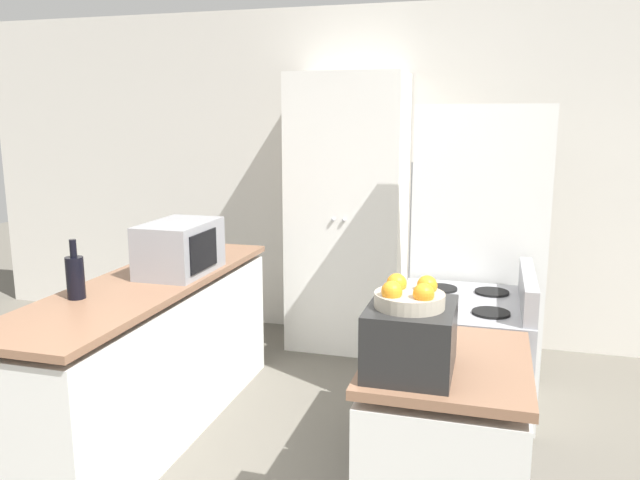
{
  "coord_description": "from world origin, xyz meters",
  "views": [
    {
      "loc": [
        0.97,
        -1.75,
        1.76
      ],
      "look_at": [
        0.0,
        1.71,
        1.05
      ],
      "focal_mm": 35.0,
      "sensor_mm": 36.0,
      "label": 1
    }
  ],
  "objects": [
    {
      "name": "wine_bottle",
      "position": [
        -0.98,
        0.77,
        1.0
      ],
      "size": [
        0.09,
        0.09,
        0.3
      ],
      "color": "black",
      "rests_on": "counter_left"
    },
    {
      "name": "refrigerator",
      "position": [
        0.9,
        2.0,
        0.91
      ],
      "size": [
        0.75,
        0.7,
        1.83
      ],
      "color": "white",
      "rests_on": "ground_plane"
    },
    {
      "name": "microwave",
      "position": [
        -0.73,
        1.37,
        1.03
      ],
      "size": [
        0.34,
        0.51,
        0.29
      ],
      "color": "#939399",
      "rests_on": "counter_left"
    },
    {
      "name": "counter_right",
      "position": [
        0.84,
        0.48,
        0.43
      ],
      "size": [
        0.6,
        0.75,
        0.88
      ],
      "color": "silver",
      "rests_on": "ground_plane"
    },
    {
      "name": "counter_left",
      "position": [
        -0.84,
        1.15,
        0.43
      ],
      "size": [
        0.6,
        2.11,
        0.88
      ],
      "color": "silver",
      "rests_on": "ground_plane"
    },
    {
      "name": "toaster_oven",
      "position": [
        0.72,
        0.32,
        1.0
      ],
      "size": [
        0.31,
        0.36,
        0.24
      ],
      "color": "black",
      "rests_on": "counter_right"
    },
    {
      "name": "fruit_bowl",
      "position": [
        0.71,
        0.31,
        1.16
      ],
      "size": [
        0.24,
        0.24,
        0.1
      ],
      "color": "#B2A893",
      "rests_on": "toaster_oven"
    },
    {
      "name": "stove",
      "position": [
        0.86,
        1.24,
        0.45
      ],
      "size": [
        0.66,
        0.73,
        1.04
      ],
      "color": "#9E9EA3",
      "rests_on": "ground_plane"
    },
    {
      "name": "pantry_cabinet",
      "position": [
        -0.09,
        2.81,
        1.04
      ],
      "size": [
        0.85,
        0.58,
        2.08
      ],
      "color": "white",
      "rests_on": "ground_plane"
    },
    {
      "name": "wall_back",
      "position": [
        0.0,
        3.13,
        1.3
      ],
      "size": [
        7.0,
        0.06,
        2.6
      ],
      "color": "silver",
      "rests_on": "ground_plane"
    }
  ]
}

